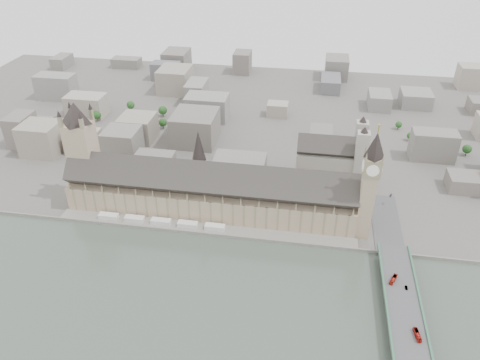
% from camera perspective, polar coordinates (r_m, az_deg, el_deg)
% --- Properties ---
extents(ground, '(900.00, 900.00, 0.00)m').
position_cam_1_polar(ground, '(428.06, -4.18, -5.46)').
color(ground, '#595651').
rests_on(ground, ground).
extents(embankment_wall, '(600.00, 1.50, 3.00)m').
position_cam_1_polar(embankment_wall, '(415.68, -4.66, -6.52)').
color(embankment_wall, slate).
rests_on(embankment_wall, ground).
extents(river_terrace, '(270.00, 15.00, 2.00)m').
position_cam_1_polar(river_terrace, '(421.70, -4.42, -5.96)').
color(river_terrace, slate).
rests_on(river_terrace, ground).
extents(terrace_tents, '(118.00, 7.00, 4.00)m').
position_cam_1_polar(terrace_tents, '(430.26, -9.63, -5.00)').
color(terrace_tents, silver).
rests_on(terrace_tents, river_terrace).
extents(palace_of_westminster, '(265.00, 40.73, 55.44)m').
position_cam_1_polar(palace_of_westminster, '(430.55, -3.71, -1.48)').
color(palace_of_westminster, tan).
rests_on(palace_of_westminster, ground).
extents(elizabeth_tower, '(17.00, 17.00, 107.50)m').
position_cam_1_polar(elizabeth_tower, '(396.32, 15.57, 0.12)').
color(elizabeth_tower, tan).
rests_on(elizabeth_tower, ground).
extents(victoria_tower, '(30.00, 30.00, 100.00)m').
position_cam_1_polar(victoria_tower, '(459.87, -18.70, 3.78)').
color(victoria_tower, tan).
rests_on(victoria_tower, ground).
extents(central_tower, '(13.00, 13.00, 48.00)m').
position_cam_1_polar(central_tower, '(419.82, -5.02, 3.13)').
color(central_tower, gray).
rests_on(central_tower, ground).
extents(westminster_bridge, '(25.00, 325.00, 10.25)m').
position_cam_1_polar(westminster_bridge, '(358.91, 19.31, -15.51)').
color(westminster_bridge, '#474749').
rests_on(westminster_bridge, ground).
extents(westminster_abbey, '(68.00, 36.00, 64.00)m').
position_cam_1_polar(westminster_abbey, '(485.48, 11.17, 2.42)').
color(westminster_abbey, '#9B968B').
rests_on(westminster_abbey, ground).
extents(city_skyline_inland, '(720.00, 360.00, 38.00)m').
position_cam_1_polar(city_skyline_inland, '(628.77, 0.85, 9.43)').
color(city_skyline_inland, gray).
rests_on(city_skyline_inland, ground).
extents(park_trees, '(110.00, 30.00, 15.00)m').
position_cam_1_polar(park_trees, '(473.71, -3.76, -0.27)').
color(park_trees, '#184217').
rests_on(park_trees, ground).
extents(red_bus_north, '(7.11, 11.36, 3.14)m').
position_cam_1_polar(red_bus_north, '(374.54, 18.20, -11.42)').
color(red_bus_north, '#B42214').
rests_on(red_bus_north, westminster_bridge).
extents(red_bus_south, '(4.33, 11.62, 3.16)m').
position_cam_1_polar(red_bus_south, '(341.87, 20.80, -17.21)').
color(red_bus_south, '#B21F16').
rests_on(red_bus_south, westminster_bridge).
extents(car_silver, '(1.47, 4.13, 1.36)m').
position_cam_1_polar(car_silver, '(372.27, 19.63, -12.25)').
color(car_silver, gray).
rests_on(car_silver, westminster_bridge).
extents(car_approach, '(3.02, 4.99, 1.35)m').
position_cam_1_polar(car_approach, '(469.03, 17.89, -1.80)').
color(car_approach, gray).
rests_on(car_approach, westminster_bridge).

